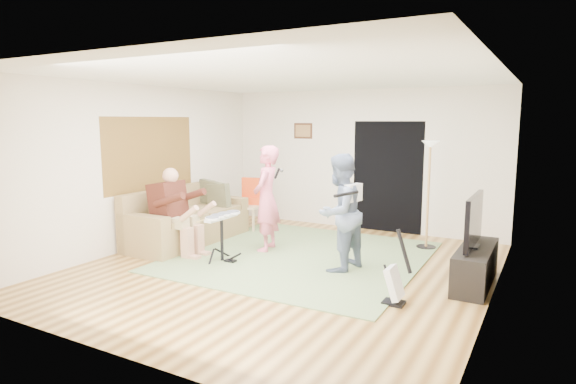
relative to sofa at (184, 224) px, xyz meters
The scene contains 19 objects.
floor 2.38m from the sofa, 12.20° to the right, with size 6.00×6.00×0.00m, color brown.
walls 2.57m from the sofa, 12.20° to the right, with size 5.50×6.00×2.70m, color beige, non-canonical shape.
ceiling 3.35m from the sofa, 12.20° to the right, with size 6.00×6.00×0.00m, color white.
window_blinds 1.35m from the sofa, 145.87° to the right, with size 2.05×2.05×0.00m, color brown.
doorway 3.86m from the sofa, 41.12° to the left, with size 2.10×2.10×0.00m, color black.
picture_frame 3.14m from the sofa, 67.07° to the left, with size 0.42×0.03×0.32m, color #3F2314.
area_rug 2.26m from the sofa, ahead, with size 3.60×3.72×0.02m, color #647D4C.
sofa is the anchor object (origin of this frame).
drummer 0.81m from the sofa, 56.19° to the right, with size 0.89×0.50×1.38m.
drum_kit 1.46m from the sofa, 26.49° to the right, with size 0.41×0.73×0.75m.
singer 1.68m from the sofa, ahead, with size 0.63×0.41×1.72m, color #E4637F.
microphone 2.03m from the sofa, ahead, with size 0.06×0.06×0.24m, color black, non-canonical shape.
guitarist 3.06m from the sofa, ahead, with size 0.81×0.63×1.66m, color slate.
guitar_held 3.32m from the sofa, ahead, with size 0.12×0.60×0.26m, color white, non-canonical shape.
guitar_spare 4.23m from the sofa, 14.69° to the right, with size 0.32×0.29×0.90m.
torchiere_lamp 4.25m from the sofa, 23.03° to the left, with size 0.32×0.32×1.79m.
dining_chair 1.44m from the sofa, 71.09° to the left, with size 0.49×0.51×1.00m.
tv_cabinet 4.81m from the sofa, ahead, with size 0.40×1.40×0.50m, color black.
television 4.79m from the sofa, ahead, with size 0.06×1.11×0.66m, color black.
Camera 1 is at (3.29, -5.83, 2.12)m, focal length 30.00 mm.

